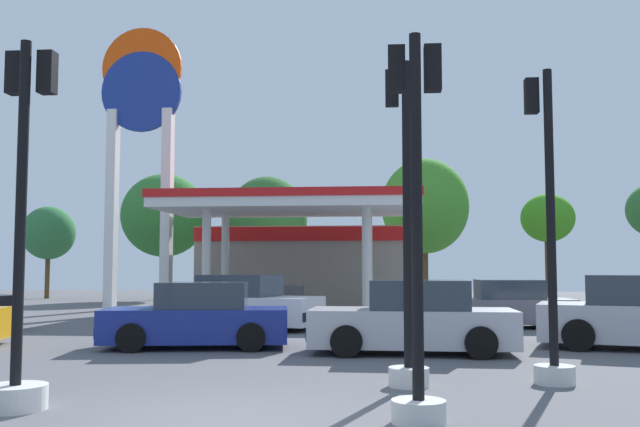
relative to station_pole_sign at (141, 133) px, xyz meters
name	(u,v)px	position (x,y,z in m)	size (l,w,h in m)	color
ground_plane	(207,422)	(8.18, -20.43, -7.46)	(90.00, 90.00, 0.00)	#56565B
gas_station	(305,258)	(6.65, 3.01, -5.24)	(9.91, 11.09, 4.58)	gray
station_pole_sign	(141,133)	(0.00, 0.00, 0.00)	(3.44, 0.56, 11.98)	white
car_0	(413,320)	(10.84, -13.56, -6.77)	(4.31, 2.02, 1.53)	black
car_3	(244,304)	(6.13, -8.16, -6.75)	(4.74, 2.97, 1.58)	black
car_4	(197,318)	(6.04, -12.99, -6.80)	(4.30, 2.32, 1.47)	black
car_6	(505,306)	(13.85, -6.94, -6.82)	(4.04, 1.94, 1.43)	black
traffic_signal_0	(20,287)	(5.56, -19.92, -5.91)	(0.80, 0.80, 4.79)	silver
traffic_signal_1	(550,272)	(12.83, -17.27, -5.73)	(0.64, 0.67, 4.96)	silver
traffic_signal_2	(417,255)	(10.64, -20.19, -5.51)	(0.65, 0.68, 4.63)	silver
traffic_signal_3	(406,270)	(10.58, -17.70, -5.69)	(0.63, 0.67, 5.03)	silver
tree_0	(49,233)	(-9.11, 10.46, -3.71)	(3.02, 3.02, 5.30)	brown
tree_1	(164,215)	(-2.02, 9.64, -2.79)	(4.74, 4.74, 6.99)	brown
tree_2	(267,219)	(3.71, 10.26, -3.00)	(4.49, 4.49, 6.87)	brown
tree_3	(425,206)	(12.45, 9.94, -2.35)	(4.74, 4.74, 7.70)	brown
tree_4	(548,219)	(19.05, 10.38, -3.07)	(2.86, 2.86, 5.76)	brown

